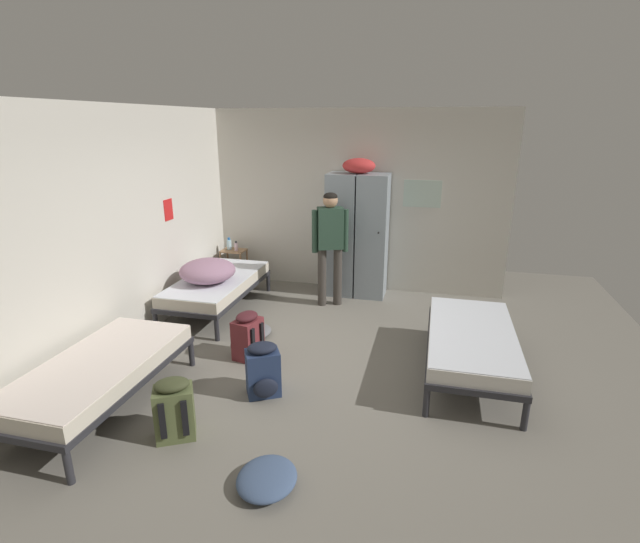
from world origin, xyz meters
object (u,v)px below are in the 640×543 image
object	(u,v)px
bed_left_front	(99,371)
water_bottle	(229,244)
bed_left_rear	(217,285)
clothes_pile_grey	(255,332)
bed_right	(471,340)
backpack_maroon	(247,336)
bedding_heap	(208,271)
locker_bank	(357,233)
backpack_navy	(263,371)
lotion_bottle	(236,247)
backpack_olive	(174,409)
shelf_unit	(234,263)
person_traveler	(330,239)
clothes_pile_denim	(267,478)

from	to	relation	value
bed_left_front	water_bottle	bearing A→B (deg)	95.18
bed_left_rear	clothes_pile_grey	bearing A→B (deg)	-39.43
bed_right	backpack_maroon	xyz separation A→B (m)	(-2.43, -0.24, -0.12)
bedding_heap	locker_bank	bearing A→B (deg)	36.64
locker_bank	backpack_navy	xyz separation A→B (m)	(-0.39, -3.06, -0.71)
water_bottle	bed_left_rear	bearing A→B (deg)	-74.25
bedding_heap	lotion_bottle	size ratio (longest dim) A/B	4.72
backpack_olive	clothes_pile_grey	bearing A→B (deg)	92.36
shelf_unit	backpack_navy	world-z (taller)	shelf_unit
bed_left_front	person_traveler	size ratio (longest dim) A/B	1.16
shelf_unit	bed_right	size ratio (longest dim) A/B	0.30
shelf_unit	bedding_heap	world-z (taller)	bedding_heap
lotion_bottle	backpack_olive	bearing A→B (deg)	-74.24
shelf_unit	bed_right	world-z (taller)	shelf_unit
bedding_heap	clothes_pile_grey	world-z (taller)	bedding_heap
backpack_navy	backpack_olive	bearing A→B (deg)	-122.53
bed_left_rear	clothes_pile_denim	bearing A→B (deg)	-58.91
clothes_pile_denim	locker_bank	bearing A→B (deg)	90.84
person_traveler	backpack_olive	bearing A→B (deg)	-100.35
bed_left_front	bed_right	bearing A→B (deg)	23.88
bedding_heap	clothes_pile_grey	distance (m)	1.13
backpack_navy	bed_right	bearing A→B (deg)	25.21
shelf_unit	water_bottle	xyz separation A→B (m)	(-0.08, 0.02, 0.31)
lotion_bottle	backpack_navy	bearing A→B (deg)	-62.45
bed_left_front	clothes_pile_denim	distance (m)	1.97
bed_left_front	clothes_pile_grey	bearing A→B (deg)	65.83
person_traveler	backpack_navy	bearing A→B (deg)	-92.27
backpack_navy	clothes_pile_denim	size ratio (longest dim) A/B	1.10
backpack_olive	clothes_pile_grey	xyz separation A→B (m)	(-0.08, 2.03, -0.21)
person_traveler	clothes_pile_denim	world-z (taller)	person_traveler
lotion_bottle	clothes_pile_denim	world-z (taller)	lotion_bottle
backpack_maroon	shelf_unit	bearing A→B (deg)	116.74
water_bottle	clothes_pile_grey	size ratio (longest dim) A/B	0.41
shelf_unit	clothes_pile_grey	size ratio (longest dim) A/B	1.17
bedding_heap	backpack_maroon	xyz separation A→B (m)	(0.97, -1.02, -0.38)
backpack_maroon	clothes_pile_denim	bearing A→B (deg)	-63.89
clothes_pile_denim	clothes_pile_grey	distance (m)	2.62
bed_left_rear	backpack_navy	xyz separation A→B (m)	(1.39, -1.91, -0.12)
water_bottle	lotion_bottle	world-z (taller)	water_bottle
backpack_olive	bed_left_rear	bearing A→B (deg)	108.34
lotion_bottle	clothes_pile_grey	xyz separation A→B (m)	(0.99, -1.78, -0.59)
shelf_unit	lotion_bottle	xyz separation A→B (m)	(0.07, -0.04, 0.29)
bed_right	water_bottle	bearing A→B (deg)	149.94
locker_bank	backpack_olive	xyz separation A→B (m)	(-0.89, -3.85, -0.71)
backpack_olive	clothes_pile_denim	xyz separation A→B (m)	(0.96, -0.37, -0.19)
person_traveler	clothes_pile_denim	xyz separation A→B (m)	(0.36, -3.66, -0.93)
lotion_bottle	bed_right	bearing A→B (deg)	-30.38
water_bottle	bed_left_front	bearing A→B (deg)	-84.82
bed_left_front	clothes_pile_grey	world-z (taller)	bed_left_front
backpack_maroon	clothes_pile_grey	xyz separation A→B (m)	(-0.13, 0.55, -0.21)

